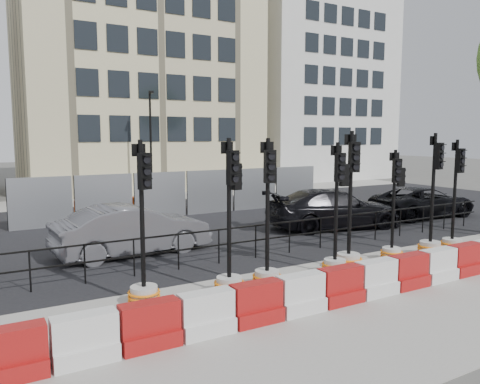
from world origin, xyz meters
TOP-DOWN VIEW (x-y plane):
  - ground at (0.00, 0.00)m, footprint 120.00×120.00m
  - sidewalk_near at (0.00, -3.00)m, footprint 40.00×6.00m
  - road at (0.00, 7.00)m, footprint 40.00×14.00m
  - sidewalk_far at (0.00, 16.00)m, footprint 40.00×4.00m
  - building_cream at (2.00, 21.99)m, footprint 15.00×10.06m
  - building_white at (17.00, 21.99)m, footprint 12.00×9.06m
  - kerb_railing at (0.00, 1.20)m, footprint 18.00×0.04m
  - heras_fencing at (-0.01, 9.80)m, footprint 14.33×1.72m
  - lamp_post_far at (0.50, 14.98)m, footprint 0.12×0.56m
  - barrier_row at (0.00, -2.80)m, footprint 16.75×0.50m
  - traffic_signal_a at (-5.22, -0.85)m, footprint 0.68×0.68m
  - traffic_signal_b at (-3.35, -1.17)m, footprint 0.69×0.69m
  - traffic_signal_c at (-2.35, -1.17)m, footprint 0.69×0.69m
  - traffic_signal_d at (-0.26, -1.17)m, footprint 0.67×0.67m
  - traffic_signal_e at (0.34, -1.01)m, footprint 0.72×0.72m
  - traffic_signal_f at (2.06, -0.93)m, footprint 0.62×0.62m
  - traffic_signal_g at (3.47, -1.12)m, footprint 0.72×0.72m
  - traffic_signal_h at (4.44, -1.14)m, footprint 0.68×0.68m
  - car_b at (-4.14, 3.43)m, footprint 2.27×4.84m
  - car_c at (3.76, 3.51)m, footprint 4.29×6.13m
  - car_d at (8.91, 3.55)m, footprint 2.94×5.13m

SIDE VIEW (x-z plane):
  - ground at x=0.00m, z-range 0.00..0.00m
  - sidewalk_near at x=0.00m, z-range 0.00..0.02m
  - sidewalk_far at x=0.00m, z-range 0.00..0.02m
  - road at x=0.00m, z-range 0.00..0.03m
  - barrier_row at x=0.00m, z-range -0.03..0.77m
  - car_d at x=8.91m, z-range 0.00..1.33m
  - heras_fencing at x=-0.01m, z-range -0.32..1.68m
  - kerb_railing at x=0.00m, z-range 0.19..1.19m
  - traffic_signal_h at x=4.44m, z-range -1.01..2.43m
  - traffic_signal_a at x=-5.22m, z-range -1.02..2.46m
  - traffic_signal_c at x=-2.35m, z-range -1.03..2.47m
  - traffic_signal_g at x=3.47m, z-range -1.07..2.57m
  - traffic_signal_f at x=2.06m, z-range -0.83..2.34m
  - traffic_signal_e at x=0.34m, z-range -1.08..2.60m
  - car_b at x=-4.14m, z-range 0.00..1.52m
  - car_c at x=3.76m, z-range 0.00..1.53m
  - traffic_signal_d at x=-0.26m, z-range -0.89..2.50m
  - traffic_signal_b at x=-3.35m, z-range -0.92..2.59m
  - lamp_post_far at x=0.50m, z-range 0.22..6.22m
  - building_white at x=17.00m, z-range 0.00..16.00m
  - building_cream at x=2.00m, z-range 0.00..18.00m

